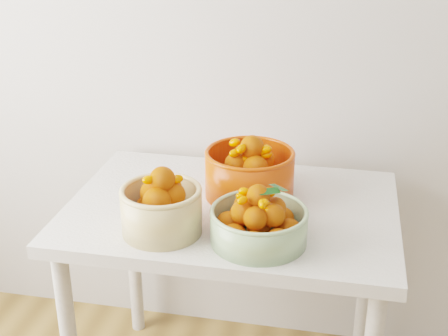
{
  "coord_description": "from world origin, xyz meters",
  "views": [
    {
      "loc": [
        -0.11,
        -0.07,
        1.62
      ],
      "look_at": [
        -0.43,
        1.49,
        0.92
      ],
      "focal_mm": 50.0,
      "sensor_mm": 36.0,
      "label": 1
    }
  ],
  "objects": [
    {
      "name": "table",
      "position": [
        -0.42,
        1.6,
        0.65
      ],
      "size": [
        1.0,
        0.7,
        0.75
      ],
      "color": "silver",
      "rests_on": "ground"
    },
    {
      "name": "bowl_cream",
      "position": [
        -0.59,
        1.4,
        0.82
      ],
      "size": [
        0.3,
        0.3,
        0.2
      ],
      "rotation": [
        0.0,
        0.0,
        0.39
      ],
      "color": "#D5B77C",
      "rests_on": "table"
    },
    {
      "name": "bowl_green",
      "position": [
        -0.31,
        1.4,
        0.81
      ],
      "size": [
        0.3,
        0.3,
        0.17
      ],
      "rotation": [
        0.0,
        0.0,
        -0.13
      ],
      "color": "#9AB987",
      "rests_on": "table"
    },
    {
      "name": "bowl_orange",
      "position": [
        -0.38,
        1.68,
        0.83
      ],
      "size": [
        0.34,
        0.34,
        0.2
      ],
      "rotation": [
        0.0,
        0.0,
        -0.23
      ],
      "color": "red",
      "rests_on": "table"
    }
  ]
}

